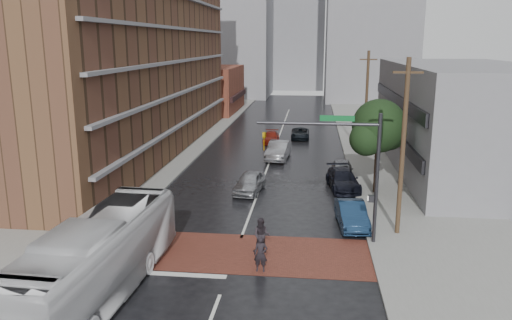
% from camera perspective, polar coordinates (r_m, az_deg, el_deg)
% --- Properties ---
extents(ground, '(160.00, 160.00, 0.00)m').
position_cam_1_polar(ground, '(26.15, -2.51, -10.99)').
color(ground, black).
rests_on(ground, ground).
extents(crosswalk, '(14.00, 5.00, 0.02)m').
position_cam_1_polar(crosswalk, '(26.59, -2.34, -10.53)').
color(crosswalk, brown).
rests_on(crosswalk, ground).
extents(sidewalk_west, '(9.00, 90.00, 0.15)m').
position_cam_1_polar(sidewalk_west, '(51.99, -10.77, 1.24)').
color(sidewalk_west, gray).
rests_on(sidewalk_west, ground).
extents(sidewalk_east, '(9.00, 90.00, 0.15)m').
position_cam_1_polar(sidewalk_east, '(50.27, 15.15, 0.60)').
color(sidewalk_east, gray).
rests_on(sidewalk_east, ground).
extents(apartment_block, '(10.00, 44.00, 28.00)m').
position_cam_1_polar(apartment_block, '(50.85, -14.64, 16.58)').
color(apartment_block, brown).
rests_on(apartment_block, ground).
extents(storefront_west, '(8.00, 16.00, 7.00)m').
position_cam_1_polar(storefront_west, '(79.45, -5.05, 8.05)').
color(storefront_west, brown).
rests_on(storefront_west, ground).
extents(building_east, '(11.00, 26.00, 9.00)m').
position_cam_1_polar(building_east, '(45.76, 22.60, 4.45)').
color(building_east, gray).
rests_on(building_east, ground).
extents(distant_tower_west, '(18.00, 16.00, 32.00)m').
position_cam_1_polar(distant_tower_west, '(103.20, -3.58, 16.23)').
color(distant_tower_west, gray).
rests_on(distant_tower_west, ground).
extents(distant_tower_east, '(16.00, 14.00, 36.00)m').
position_cam_1_polar(distant_tower_east, '(96.33, 13.17, 17.33)').
color(distant_tower_east, gray).
rests_on(distant_tower_east, ground).
extents(distant_tower_center, '(12.00, 10.00, 24.00)m').
position_cam_1_polar(distant_tower_center, '(118.58, 4.81, 13.90)').
color(distant_tower_center, gray).
rests_on(distant_tower_center, ground).
extents(street_tree, '(4.20, 4.10, 6.90)m').
position_cam_1_polar(street_tree, '(36.37, 13.87, 3.40)').
color(street_tree, '#332319').
rests_on(street_tree, ground).
extents(signal_mast, '(6.50, 0.30, 7.20)m').
position_cam_1_polar(signal_mast, '(26.79, 10.69, 0.08)').
color(signal_mast, '#2D2D33').
rests_on(signal_mast, ground).
extents(utility_pole_near, '(1.60, 0.26, 10.00)m').
position_cam_1_polar(utility_pole_near, '(28.53, 16.44, 1.41)').
color(utility_pole_near, '#473321').
rests_on(utility_pole_near, ground).
extents(utility_pole_far, '(1.60, 0.26, 10.00)m').
position_cam_1_polar(utility_pole_far, '(48.11, 12.49, 6.31)').
color(utility_pole_far, '#473321').
rests_on(utility_pole_far, ground).
extents(transit_bus, '(3.48, 12.58, 3.47)m').
position_cam_1_polar(transit_bus, '(22.72, -17.76, -10.77)').
color(transit_bus, silver).
rests_on(transit_bus, ground).
extents(pedestrian_a, '(0.66, 0.44, 1.80)m').
position_cam_1_polar(pedestrian_a, '(24.24, 0.54, -10.68)').
color(pedestrian_a, black).
rests_on(pedestrian_a, ground).
extents(pedestrian_b, '(0.95, 0.76, 1.89)m').
position_cam_1_polar(pedestrian_b, '(26.26, 0.65, -8.63)').
color(pedestrian_b, '#262126').
rests_on(pedestrian_b, ground).
extents(car_travel_a, '(2.28, 4.56, 1.49)m').
position_cam_1_polar(car_travel_a, '(36.55, -0.73, -2.57)').
color(car_travel_a, '#A7AAAF').
rests_on(car_travel_a, ground).
extents(car_travel_b, '(2.32, 5.32, 1.70)m').
position_cam_1_polar(car_travel_b, '(46.82, 2.58, 1.10)').
color(car_travel_b, '#9B9CA2').
rests_on(car_travel_b, ground).
extents(car_travel_c, '(1.77, 4.15, 1.19)m').
position_cam_1_polar(car_travel_c, '(54.57, 1.74, 2.60)').
color(car_travel_c, maroon).
rests_on(car_travel_c, ground).
extents(suv_travel, '(2.10, 4.42, 1.22)m').
position_cam_1_polar(suv_travel, '(57.09, 5.08, 3.05)').
color(suv_travel, black).
rests_on(suv_travel, ground).
extents(car_parked_near, '(1.95, 4.60, 1.48)m').
position_cam_1_polar(car_parked_near, '(30.46, 10.88, -6.13)').
color(car_parked_near, '#142B49').
rests_on(car_parked_near, ground).
extents(car_parked_mid, '(2.70, 5.27, 1.46)m').
position_cam_1_polar(car_parked_mid, '(37.91, 9.91, -2.21)').
color(car_parked_mid, black).
rests_on(car_parked_mid, ground).
extents(car_parked_far, '(1.84, 4.35, 1.47)m').
position_cam_1_polar(car_parked_far, '(40.85, 9.79, -1.07)').
color(car_parked_far, '#95979C').
rests_on(car_parked_far, ground).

